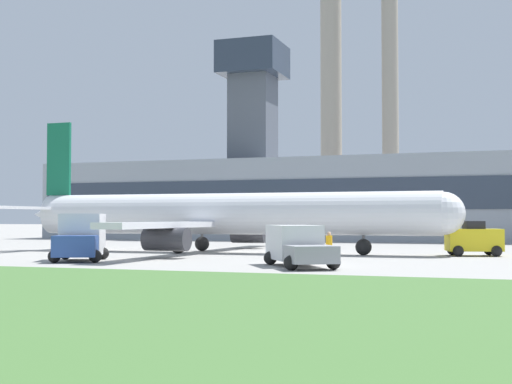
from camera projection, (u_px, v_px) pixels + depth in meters
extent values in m
plane|color=#999691|center=(260.00, 253.00, 49.48)|extent=(400.00, 400.00, 0.00)
cube|color=#8C939E|center=(352.00, 200.00, 79.93)|extent=(71.06, 15.32, 8.87)
cube|color=#2D3847|center=(337.00, 194.00, 72.67)|extent=(69.64, 0.16, 3.19)
cube|color=#4C515B|center=(253.00, 157.00, 83.97)|extent=(4.75, 4.75, 19.24)
cube|color=#283342|center=(253.00, 60.00, 84.40)|extent=(7.13, 7.13, 3.80)
cylinder|color=gray|center=(331.00, 110.00, 115.04)|extent=(3.41, 3.41, 39.84)
cylinder|color=gray|center=(390.00, 105.00, 111.97)|extent=(2.58, 2.58, 40.39)
cylinder|color=silver|center=(229.00, 214.00, 49.47)|extent=(28.96, 2.86, 2.86)
sphere|color=silver|center=(443.00, 213.00, 44.75)|extent=(2.72, 2.72, 2.72)
cone|color=silver|center=(52.00, 214.00, 54.20)|extent=(3.15, 2.72, 2.72)
cube|color=#146647|center=(59.00, 159.00, 54.16)|extent=(2.00, 0.24, 5.52)
cube|color=silver|center=(24.00, 208.00, 50.29)|extent=(0.85, 7.95, 0.20)
cube|color=silver|center=(86.00, 209.00, 57.81)|extent=(0.85, 7.95, 0.20)
cube|color=silver|center=(163.00, 225.00, 43.12)|extent=(1.89, 13.25, 0.36)
cube|color=silver|center=(245.00, 223.00, 56.72)|extent=(1.89, 13.25, 0.36)
cylinder|color=#333338|center=(166.00, 239.00, 42.81)|extent=(2.75, 1.41, 1.41)
cylinder|color=#333338|center=(249.00, 234.00, 56.78)|extent=(2.75, 1.41, 1.41)
cylinder|color=#59595B|center=(363.00, 236.00, 46.35)|extent=(0.20, 0.20, 1.47)
sphere|color=black|center=(364.00, 247.00, 46.32)|extent=(1.07, 1.07, 1.07)
cylinder|color=#59595B|center=(178.00, 235.00, 48.45)|extent=(0.20, 0.20, 1.47)
sphere|color=black|center=(178.00, 246.00, 48.42)|extent=(1.07, 1.07, 1.07)
cylinder|color=#59595B|center=(202.00, 234.00, 52.28)|extent=(0.20, 0.20, 1.47)
sphere|color=black|center=(202.00, 244.00, 52.26)|extent=(1.07, 1.07, 1.07)
cube|color=yellow|center=(474.00, 240.00, 45.54)|extent=(3.75, 2.74, 1.41)
cube|color=black|center=(474.00, 225.00, 45.57)|extent=(1.49, 1.62, 0.50)
sphere|color=black|center=(497.00, 251.00, 44.50)|extent=(0.70, 0.70, 0.70)
sphere|color=black|center=(489.00, 250.00, 46.35)|extent=(0.70, 0.70, 0.70)
sphere|color=black|center=(458.00, 251.00, 44.68)|extent=(0.70, 0.70, 0.70)
sphere|color=black|center=(452.00, 250.00, 46.52)|extent=(0.70, 0.70, 0.70)
cube|color=#2D4C93|center=(75.00, 246.00, 38.56)|extent=(2.72, 2.34, 1.15)
cube|color=silver|center=(82.00, 234.00, 40.91)|extent=(3.17, 3.37, 2.35)
sphere|color=black|center=(54.00, 256.00, 38.34)|extent=(0.70, 0.70, 0.70)
sphere|color=black|center=(95.00, 256.00, 38.51)|extent=(0.70, 0.70, 0.70)
sphere|color=black|center=(65.00, 254.00, 41.45)|extent=(0.70, 0.70, 0.70)
sphere|color=black|center=(103.00, 253.00, 41.62)|extent=(0.70, 0.70, 0.70)
cube|color=gray|center=(311.00, 254.00, 33.21)|extent=(2.91, 2.87, 0.81)
cube|color=silver|center=(294.00, 242.00, 36.22)|extent=(3.67, 4.12, 1.74)
sphere|color=black|center=(291.00, 263.00, 32.84)|extent=(0.70, 0.70, 0.70)
sphere|color=black|center=(333.00, 262.00, 33.27)|extent=(0.70, 0.70, 0.70)
sphere|color=black|center=(270.00, 258.00, 36.83)|extent=(0.70, 0.70, 0.70)
sphere|color=black|center=(308.00, 258.00, 37.26)|extent=(0.70, 0.70, 0.70)
cylinder|color=#23283D|center=(329.00, 254.00, 39.98)|extent=(0.32, 0.32, 0.80)
cylinder|color=#F2A514|center=(329.00, 241.00, 40.01)|extent=(0.40, 0.40, 0.63)
sphere|color=tan|center=(329.00, 234.00, 40.03)|extent=(0.22, 0.22, 0.22)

